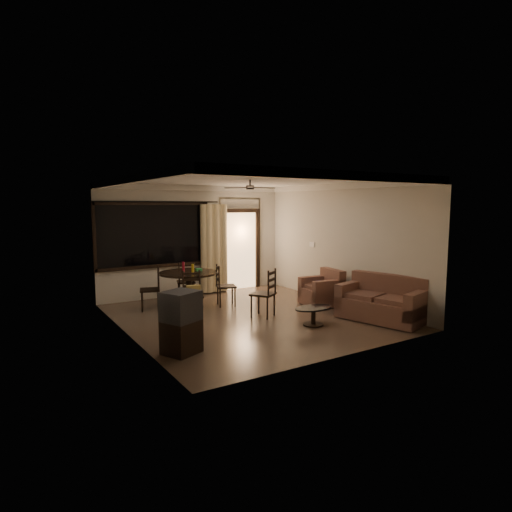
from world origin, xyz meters
TOP-DOWN VIEW (x-y plane):
  - ground at (0.00, 0.00)m, footprint 5.50×5.50m
  - room_shell at (0.59, 1.77)m, footprint 5.50×6.70m
  - dining_table at (-0.77, 1.39)m, footprint 1.30×1.30m
  - dining_chair_west at (-1.56, 1.65)m, footprint 0.53×0.53m
  - dining_chair_east at (0.03, 1.13)m, footprint 0.53×0.53m
  - dining_chair_south at (-1.03, 0.58)m, footprint 0.53×0.57m
  - dining_chair_north at (-0.52, 2.14)m, footprint 0.53×0.53m
  - tv_cabinet at (-2.05, -1.31)m, footprint 0.66×0.63m
  - sofa at (2.11, -1.64)m, footprint 1.26×1.81m
  - armchair at (1.97, -0.00)m, footprint 0.90×0.90m
  - coffee_table at (0.70, -1.19)m, footprint 0.80×0.48m
  - side_chair at (0.23, -0.15)m, footprint 0.61×0.61m

SIDE VIEW (x-z plane):
  - ground at x=0.00m, z-range 0.00..0.00m
  - coffee_table at x=0.70m, z-range 0.06..0.41m
  - dining_chair_west at x=-1.56m, z-range -0.19..0.76m
  - dining_chair_east at x=0.03m, z-range -0.19..0.76m
  - dining_chair_north at x=-0.52m, z-range -0.19..0.76m
  - side_chair at x=0.23m, z-range -0.20..0.80m
  - dining_chair_south at x=-1.03m, z-range -0.17..0.78m
  - armchair at x=1.97m, z-range -0.07..0.73m
  - sofa at x=2.11m, z-range -0.09..0.79m
  - tv_cabinet at x=-2.05m, z-range 0.00..0.99m
  - dining_table at x=-0.77m, z-range 0.12..1.16m
  - room_shell at x=0.59m, z-range -0.92..4.58m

